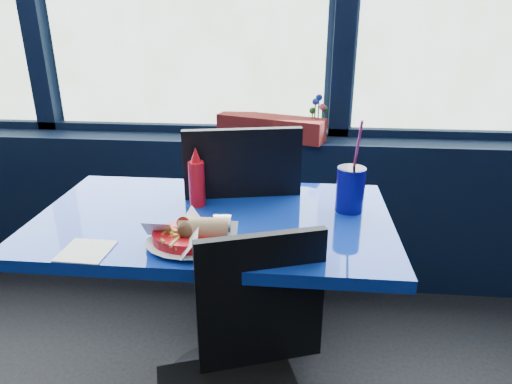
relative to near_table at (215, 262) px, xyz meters
name	(u,v)px	position (x,y,z in m)	size (l,w,h in m)	color
window_sill	(191,206)	(-0.30, 0.87, -0.17)	(5.00, 0.26, 0.80)	black
near_table	(215,262)	(0.00, 0.00, 0.00)	(1.20, 0.70, 0.75)	black
chair_near_front	(245,369)	(0.16, -0.42, -0.08)	(0.49, 0.49, 0.85)	black
chair_near_back	(254,223)	(0.11, 0.31, 0.01)	(0.54, 0.54, 1.01)	black
planter_box	(271,127)	(0.14, 0.86, 0.29)	(0.55, 0.14, 0.11)	maroon
flower_vase	(318,126)	(0.37, 0.84, 0.30)	(0.14, 0.14, 0.22)	silver
food_basket	(192,236)	(-0.02, -0.21, 0.21)	(0.29, 0.29, 0.09)	red
ketchup_bottle	(197,180)	(-0.07, 0.09, 0.28)	(0.06, 0.06, 0.21)	red
soda_cup	(350,188)	(0.46, 0.09, 0.26)	(0.10, 0.10, 0.33)	#0F0B7C
napkin	(86,251)	(-0.32, -0.28, 0.18)	(0.14, 0.14, 0.00)	white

